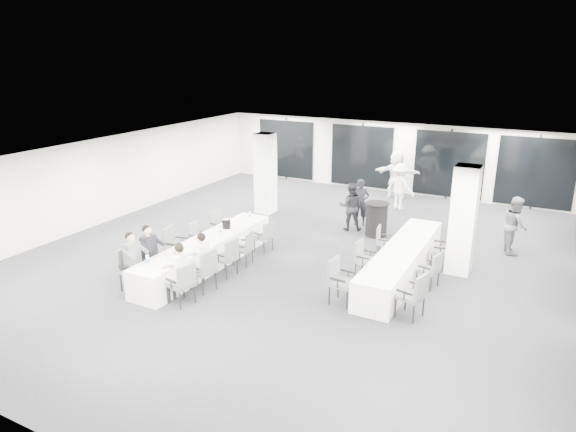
% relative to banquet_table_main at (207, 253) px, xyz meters
% --- Properties ---
extents(room, '(14.04, 16.04, 2.84)m').
position_rel_banquet_table_main_xyz_m(room, '(2.63, 2.84, 1.01)').
color(room, '#242429').
rests_on(room, ground).
extents(column_left, '(0.60, 0.60, 2.80)m').
position_rel_banquet_table_main_xyz_m(column_left, '(-1.05, 4.93, 1.02)').
color(column_left, white).
rests_on(column_left, floor).
extents(column_right, '(0.60, 0.60, 2.80)m').
position_rel_banquet_table_main_xyz_m(column_right, '(5.95, 2.73, 1.02)').
color(column_right, white).
rests_on(column_right, floor).
extents(banquet_table_main, '(0.90, 5.00, 0.75)m').
position_rel_banquet_table_main_xyz_m(banquet_table_main, '(0.00, 0.00, 0.00)').
color(banquet_table_main, white).
rests_on(banquet_table_main, floor).
extents(banquet_table_side, '(0.90, 5.00, 0.75)m').
position_rel_banquet_table_main_xyz_m(banquet_table_side, '(4.70, 1.82, 0.00)').
color(banquet_table_side, white).
rests_on(banquet_table_side, floor).
extents(cocktail_table, '(0.75, 0.75, 1.04)m').
position_rel_banquet_table_main_xyz_m(cocktail_table, '(3.18, 4.41, 0.15)').
color(cocktail_table, black).
rests_on(cocktail_table, floor).
extents(chair_main_left_near, '(0.58, 0.63, 1.01)m').
position_rel_banquet_table_main_xyz_m(chair_main_left_near, '(-0.84, -1.91, 0.20)').
color(chair_main_left_near, '#54565B').
rests_on(chair_main_left_near, floor).
extents(chair_main_left_second, '(0.52, 0.57, 0.97)m').
position_rel_banquet_table_main_xyz_m(chair_main_left_second, '(-0.83, -1.34, 0.18)').
color(chair_main_left_second, '#54565B').
rests_on(chair_main_left_second, floor).
extents(chair_main_left_mid, '(0.62, 0.65, 1.04)m').
position_rel_banquet_table_main_xyz_m(chair_main_left_mid, '(-0.84, -0.27, 0.22)').
color(chair_main_left_mid, '#54565B').
rests_on(chair_main_left_mid, floor).
extents(chair_main_left_fourth, '(0.46, 0.51, 0.87)m').
position_rel_banquet_table_main_xyz_m(chair_main_left_fourth, '(-0.83, 0.69, 0.12)').
color(chair_main_left_fourth, '#54565B').
rests_on(chair_main_left_fourth, floor).
extents(chair_main_left_far, '(0.54, 0.58, 0.93)m').
position_rel_banquet_table_main_xyz_m(chair_main_left_far, '(-0.83, 1.74, 0.16)').
color(chair_main_left_far, '#54565B').
rests_on(chair_main_left_far, floor).
extents(chair_main_right_near, '(0.61, 0.63, 0.99)m').
position_rel_banquet_table_main_xyz_m(chair_main_right_near, '(0.83, -1.99, 0.19)').
color(chair_main_right_near, '#54565B').
rests_on(chair_main_right_near, floor).
extents(chair_main_right_second, '(0.60, 0.64, 1.02)m').
position_rel_banquet_table_main_xyz_m(chair_main_right_second, '(0.84, -1.19, 0.21)').
color(chair_main_right_second, '#54565B').
rests_on(chair_main_right_second, floor).
extents(chair_main_right_mid, '(0.55, 0.59, 0.98)m').
position_rel_banquet_table_main_xyz_m(chair_main_right_mid, '(0.84, -0.24, 0.19)').
color(chair_main_right_mid, '#54565B').
rests_on(chair_main_right_mid, floor).
extents(chair_main_right_fourth, '(0.51, 0.55, 0.90)m').
position_rel_banquet_table_main_xyz_m(chair_main_right_fourth, '(0.83, 0.59, 0.14)').
color(chair_main_right_fourth, '#54565B').
rests_on(chair_main_right_fourth, floor).
extents(chair_main_right_far, '(0.52, 0.55, 0.87)m').
position_rel_banquet_table_main_xyz_m(chair_main_right_far, '(0.82, 1.67, 0.12)').
color(chair_main_right_far, '#54565B').
rests_on(chair_main_right_far, floor).
extents(chair_side_left_near, '(0.56, 0.62, 1.04)m').
position_rel_banquet_table_main_xyz_m(chair_side_left_near, '(3.86, -0.27, 0.22)').
color(chair_side_left_near, '#54565B').
rests_on(chair_side_left_near, floor).
extents(chair_side_left_mid, '(0.51, 0.56, 0.94)m').
position_rel_banquet_table_main_xyz_m(chair_side_left_mid, '(3.87, 1.32, 0.16)').
color(chair_side_left_mid, '#54565B').
rests_on(chair_side_left_mid, floor).
extents(chair_side_left_far, '(0.49, 0.53, 0.86)m').
position_rel_banquet_table_main_xyz_m(chair_side_left_far, '(3.88, 2.85, 0.11)').
color(chair_side_left_far, '#54565B').
rests_on(chair_side_left_far, floor).
extents(chair_side_right_near, '(0.63, 0.65, 1.02)m').
position_rel_banquet_table_main_xyz_m(chair_side_right_near, '(5.54, -0.21, 0.21)').
color(chair_side_right_near, '#54565B').
rests_on(chair_side_right_near, floor).
extents(chair_side_right_mid, '(0.54, 0.57, 0.89)m').
position_rel_banquet_table_main_xyz_m(chair_side_right_mid, '(5.53, 1.45, 0.13)').
color(chair_side_right_mid, '#54565B').
rests_on(chair_side_right_mid, floor).
extents(chair_side_right_far, '(0.57, 0.60, 0.97)m').
position_rel_banquet_table_main_xyz_m(chair_side_right_far, '(5.53, 2.83, 0.18)').
color(chair_side_right_far, '#54565B').
rests_on(chair_side_right_far, floor).
extents(seated_guest_a, '(0.50, 0.38, 1.44)m').
position_rel_banquet_table_main_xyz_m(seated_guest_a, '(-0.67, -1.90, 0.44)').
color(seated_guest_a, '#515358').
rests_on(seated_guest_a, floor).
extents(seated_guest_b, '(0.50, 0.38, 1.44)m').
position_rel_banquet_table_main_xyz_m(seated_guest_b, '(-0.67, -1.33, 0.44)').
color(seated_guest_b, black).
rests_on(seated_guest_b, floor).
extents(seated_guest_c, '(0.50, 0.38, 1.44)m').
position_rel_banquet_table_main_xyz_m(seated_guest_c, '(0.67, -1.97, 0.44)').
color(seated_guest_c, white).
rests_on(seated_guest_c, floor).
extents(seated_guest_d, '(0.50, 0.38, 1.44)m').
position_rel_banquet_table_main_xyz_m(seated_guest_d, '(0.67, -1.17, 0.44)').
color(seated_guest_d, white).
rests_on(seated_guest_d, floor).
extents(standing_guest_a, '(0.75, 0.67, 1.72)m').
position_rel_banquet_table_main_xyz_m(standing_guest_a, '(2.38, 5.17, 0.49)').
color(standing_guest_a, black).
rests_on(standing_guest_a, floor).
extents(standing_guest_b, '(0.97, 0.77, 1.75)m').
position_rel_banquet_table_main_xyz_m(standing_guest_b, '(2.27, 4.55, 0.50)').
color(standing_guest_b, black).
rests_on(standing_guest_b, floor).
extents(standing_guest_c, '(1.33, 0.90, 1.88)m').
position_rel_banquet_table_main_xyz_m(standing_guest_c, '(3.01, 7.54, 0.56)').
color(standing_guest_c, white).
rests_on(standing_guest_c, floor).
extents(standing_guest_e, '(0.69, 1.02, 2.01)m').
position_rel_banquet_table_main_xyz_m(standing_guest_e, '(5.53, 5.57, 0.63)').
color(standing_guest_e, '#515358').
rests_on(standing_guest_e, floor).
extents(standing_guest_f, '(2.03, 1.01, 2.12)m').
position_rel_banquet_table_main_xyz_m(standing_guest_f, '(2.46, 8.93, 0.69)').
color(standing_guest_f, white).
rests_on(standing_guest_f, floor).
extents(standing_guest_g, '(0.83, 0.76, 1.85)m').
position_rel_banquet_table_main_xyz_m(standing_guest_g, '(-2.92, 7.87, 0.55)').
color(standing_guest_g, white).
rests_on(standing_guest_g, floor).
extents(standing_guest_h, '(0.77, 1.00, 1.84)m').
position_rel_banquet_table_main_xyz_m(standing_guest_h, '(7.04, 4.86, 0.54)').
color(standing_guest_h, '#515358').
rests_on(standing_guest_h, floor).
extents(ice_bucket_near, '(0.22, 0.22, 0.25)m').
position_rel_banquet_table_main_xyz_m(ice_bucket_near, '(-0.00, -1.10, 0.50)').
color(ice_bucket_near, black).
rests_on(ice_bucket_near, banquet_table_main).
extents(ice_bucket_far, '(0.24, 0.24, 0.27)m').
position_rel_banquet_table_main_xyz_m(ice_bucket_far, '(-0.05, 1.03, 0.51)').
color(ice_bucket_far, black).
rests_on(ice_bucket_far, banquet_table_main).
extents(water_bottle_a, '(0.08, 0.08, 0.24)m').
position_rel_banquet_table_main_xyz_m(water_bottle_a, '(-0.20, -1.96, 0.49)').
color(water_bottle_a, silver).
rests_on(water_bottle_a, banquet_table_main).
extents(water_bottle_b, '(0.07, 0.07, 0.21)m').
position_rel_banquet_table_main_xyz_m(water_bottle_b, '(0.08, 0.55, 0.48)').
color(water_bottle_b, silver).
rests_on(water_bottle_b, banquet_table_main).
extents(water_bottle_c, '(0.07, 0.07, 0.21)m').
position_rel_banquet_table_main_xyz_m(water_bottle_c, '(0.06, 2.09, 0.48)').
color(water_bottle_c, silver).
rests_on(water_bottle_c, banquet_table_main).
extents(plate_a, '(0.19, 0.19, 0.03)m').
position_rel_banquet_table_main_xyz_m(plate_a, '(-0.01, -1.39, 0.39)').
color(plate_a, white).
rests_on(plate_a, banquet_table_main).
extents(plate_b, '(0.19, 0.19, 0.03)m').
position_rel_banquet_table_main_xyz_m(plate_b, '(0.19, -1.68, 0.39)').
color(plate_b, white).
rests_on(plate_b, banquet_table_main).
extents(plate_c, '(0.19, 0.19, 0.03)m').
position_rel_banquet_table_main_xyz_m(plate_c, '(0.06, -0.33, 0.39)').
color(plate_c, white).
rests_on(plate_c, banquet_table_main).
extents(wine_glass, '(0.07, 0.07, 0.18)m').
position_rel_banquet_table_main_xyz_m(wine_glass, '(0.18, -2.30, 0.51)').
color(wine_glass, silver).
rests_on(wine_glass, banquet_table_main).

